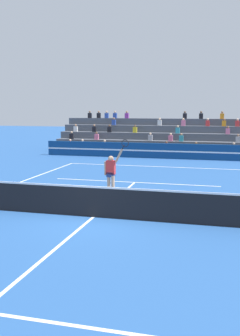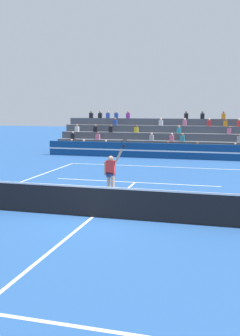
{
  "view_description": "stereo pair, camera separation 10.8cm",
  "coord_description": "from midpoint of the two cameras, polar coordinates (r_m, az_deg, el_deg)",
  "views": [
    {
      "loc": [
        4.12,
        -12.17,
        3.64
      ],
      "look_at": [
        -0.08,
        3.83,
        1.1
      ],
      "focal_mm": 42.0,
      "sensor_mm": 36.0,
      "label": 1
    },
    {
      "loc": [
        4.22,
        -12.14,
        3.64
      ],
      "look_at": [
        -0.08,
        3.83,
        1.1
      ],
      "focal_mm": 42.0,
      "sensor_mm": 36.0,
      "label": 2
    }
  ],
  "objects": [
    {
      "name": "sponsor_banner_wall",
      "position": [
        28.61,
        6.23,
        2.48
      ],
      "size": [
        18.0,
        0.26,
        1.1
      ],
      "color": "navy",
      "rests_on": "ground"
    },
    {
      "name": "bleacher_stand",
      "position": [
        32.31,
        7.25,
        4.01
      ],
      "size": [
        18.31,
        4.75,
        3.38
      ],
      "color": "#4C515B",
      "rests_on": "ground"
    },
    {
      "name": "tennis_ball",
      "position": [
        16.97,
        4.66,
        -3.57
      ],
      "size": [
        0.07,
        0.07,
        0.07
      ],
      "primitive_type": "sphere",
      "color": "#C6DB33",
      "rests_on": "ground"
    },
    {
      "name": "court_lines",
      "position": [
        13.36,
        -4.11,
        -7.09
      ],
      "size": [
        11.1,
        23.9,
        0.01
      ],
      "color": "white",
      "rests_on": "ground"
    },
    {
      "name": "ground_plane",
      "position": [
        13.36,
        -4.11,
        -7.11
      ],
      "size": [
        120.0,
        120.0,
        0.0
      ],
      "primitive_type": "plane",
      "color": "#285699"
    },
    {
      "name": "tennis_net",
      "position": [
        13.22,
        -4.13,
        -4.84
      ],
      "size": [
        12.0,
        0.1,
        1.1
      ],
      "color": "slate",
      "rests_on": "ground"
    },
    {
      "name": "tennis_player",
      "position": [
        16.05,
        -1.46,
        -0.79
      ],
      "size": [
        1.11,
        0.37,
        2.45
      ],
      "color": "tan",
      "rests_on": "ground"
    }
  ]
}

